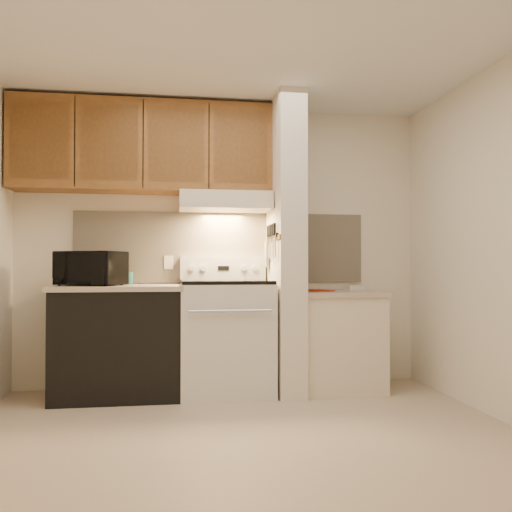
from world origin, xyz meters
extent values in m
plane|color=beige|center=(0.00, 0.00, 0.00)|extent=(3.60, 3.60, 0.00)
plane|color=white|center=(0.00, 0.00, 2.50)|extent=(3.60, 3.60, 0.00)
cube|color=white|center=(0.00, 1.50, 1.25)|extent=(3.60, 2.50, 0.02)
cube|color=white|center=(1.80, 0.00, 1.25)|extent=(0.02, 3.00, 2.50)
cube|color=beige|center=(0.00, 1.49, 1.24)|extent=(2.60, 0.02, 0.63)
cube|color=silver|center=(0.00, 1.16, 0.46)|extent=(0.76, 0.65, 0.92)
cube|color=black|center=(0.00, 0.84, 0.50)|extent=(0.50, 0.01, 0.30)
cylinder|color=silver|center=(0.00, 0.80, 0.72)|extent=(0.65, 0.02, 0.02)
cube|color=black|center=(0.00, 1.16, 0.94)|extent=(0.74, 0.64, 0.03)
cube|color=silver|center=(0.00, 1.44, 1.05)|extent=(0.76, 0.08, 0.20)
cube|color=black|center=(0.00, 1.40, 1.05)|extent=(0.10, 0.01, 0.04)
cylinder|color=silver|center=(-0.28, 1.40, 1.05)|extent=(0.05, 0.02, 0.05)
cylinder|color=silver|center=(-0.18, 1.40, 1.05)|extent=(0.05, 0.02, 0.05)
cylinder|color=silver|center=(0.18, 1.40, 1.05)|extent=(0.05, 0.02, 0.05)
cylinder|color=silver|center=(0.28, 1.40, 1.05)|extent=(0.05, 0.02, 0.05)
cube|color=black|center=(-0.88, 1.17, 0.43)|extent=(1.00, 0.63, 0.87)
cube|color=#BFAC95|center=(-0.88, 1.17, 0.89)|extent=(1.04, 0.67, 0.04)
cube|color=black|center=(-0.95, 1.36, 0.92)|extent=(0.22, 0.11, 0.01)
cylinder|color=#23605D|center=(-0.83, 1.39, 0.96)|extent=(0.11, 0.11, 0.11)
cube|color=beige|center=(-0.48, 1.48, 1.10)|extent=(0.08, 0.01, 0.12)
imported|color=black|center=(-1.10, 1.15, 1.05)|extent=(0.59, 0.51, 0.28)
cube|color=silver|center=(0.51, 1.15, 1.25)|extent=(0.22, 0.70, 2.50)
cube|color=brown|center=(0.39, 1.15, 1.30)|extent=(0.01, 0.70, 0.04)
cube|color=black|center=(0.39, 1.10, 1.32)|extent=(0.02, 0.42, 0.04)
cube|color=silver|center=(0.38, 0.93, 1.22)|extent=(0.01, 0.03, 0.16)
cylinder|color=black|center=(0.38, 0.94, 1.37)|extent=(0.02, 0.02, 0.10)
cube|color=silver|center=(0.38, 1.02, 1.21)|extent=(0.01, 0.04, 0.18)
cylinder|color=black|center=(0.38, 1.01, 1.37)|extent=(0.02, 0.02, 0.10)
cube|color=silver|center=(0.38, 1.11, 1.20)|extent=(0.01, 0.04, 0.20)
cylinder|color=black|center=(0.38, 1.11, 1.37)|extent=(0.02, 0.02, 0.10)
cube|color=silver|center=(0.38, 1.19, 1.22)|extent=(0.01, 0.04, 0.16)
cylinder|color=black|center=(0.38, 1.18, 1.37)|extent=(0.02, 0.02, 0.10)
cube|color=silver|center=(0.38, 1.27, 1.21)|extent=(0.01, 0.04, 0.18)
cylinder|color=black|center=(0.38, 1.26, 1.37)|extent=(0.02, 0.02, 0.10)
cube|color=gray|center=(0.38, 1.32, 1.17)|extent=(0.03, 0.10, 0.23)
cube|color=beige|center=(0.97, 1.15, 0.40)|extent=(0.70, 0.60, 0.81)
cube|color=#BFAC95|center=(0.97, 1.15, 0.83)|extent=(0.74, 0.64, 0.04)
cube|color=#A41E07|center=(0.79, 1.21, 0.85)|extent=(0.28, 0.34, 0.01)
cube|color=white|center=(1.19, 1.33, 0.87)|extent=(0.17, 0.13, 0.04)
cube|color=beige|center=(0.00, 1.28, 1.62)|extent=(0.78, 0.44, 0.15)
cube|color=beige|center=(0.00, 1.07, 1.58)|extent=(0.78, 0.04, 0.06)
cube|color=brown|center=(-0.69, 1.32, 2.08)|extent=(2.18, 0.33, 0.77)
cube|color=brown|center=(-1.51, 1.17, 2.08)|extent=(0.46, 0.01, 0.63)
cube|color=black|center=(-1.23, 1.16, 2.08)|extent=(0.01, 0.01, 0.73)
cube|color=brown|center=(-0.96, 1.17, 2.08)|extent=(0.46, 0.01, 0.63)
cube|color=black|center=(-0.69, 1.16, 2.08)|extent=(0.01, 0.01, 0.73)
cube|color=brown|center=(-0.42, 1.17, 2.08)|extent=(0.46, 0.01, 0.63)
cube|color=black|center=(-0.14, 1.16, 2.08)|extent=(0.01, 0.01, 0.73)
cube|color=brown|center=(0.13, 1.17, 2.08)|extent=(0.46, 0.01, 0.63)
camera|label=1|loc=(-0.43, -3.39, 1.06)|focal=38.00mm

